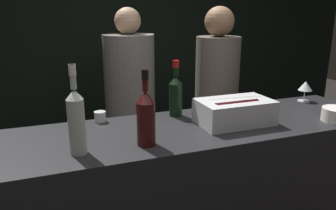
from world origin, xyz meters
The scene contains 9 objects.
wall_back_chalkboard centered at (0.00, 2.39, 1.40)m, with size 6.40×0.06×2.80m.
ice_bin_with_bottles centered at (0.36, 0.26, 1.11)m, with size 0.39×0.24×0.13m.
wine_glass centered at (1.03, 0.49, 1.14)m, with size 0.09×0.09×0.13m.
candle_votive centered at (-0.31, 0.54, 1.07)m, with size 0.06×0.06×0.06m.
white_wine_bottle centered at (-0.46, 0.16, 1.19)m, with size 0.07×0.07×0.38m.
red_wine_bottle_burgundy centered at (0.11, 0.50, 1.17)m, with size 0.07×0.07×0.32m.
red_wine_bottle_black_foil centered at (-0.17, 0.15, 1.17)m, with size 0.08×0.08×0.34m.
person_in_hoodie centered at (0.61, 0.93, 0.93)m, with size 0.32×0.32×1.65m.
person_blond_tee centered at (0.08, 1.45, 0.90)m, with size 0.42×0.42×1.65m.
Camera 1 is at (-0.56, -1.16, 1.61)m, focal length 35.00 mm.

